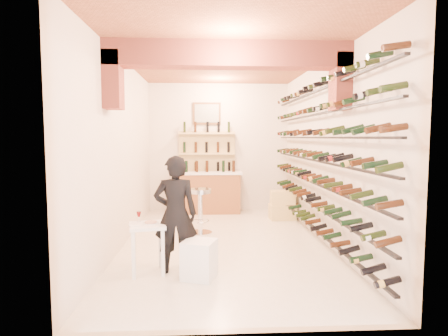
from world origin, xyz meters
name	(u,v)px	position (x,y,z in m)	size (l,w,h in m)	color
ground	(225,243)	(0.00, 0.00, 0.00)	(6.00, 6.00, 0.00)	beige
room_shell	(226,113)	(0.00, -0.26, 2.25)	(3.52, 6.02, 3.21)	beige
wine_rack	(312,155)	(1.53, 0.00, 1.55)	(0.32, 5.70, 2.56)	black
back_counter	(207,191)	(-0.30, 2.65, 0.53)	(1.70, 0.62, 1.29)	#93582D
back_shelving	(207,165)	(-0.30, 2.89, 1.17)	(1.40, 0.31, 2.73)	tan
tasting_table	(147,233)	(-1.13, -1.37, 0.56)	(0.56, 0.56, 0.83)	white
white_stool	(199,259)	(-0.42, -1.59, 0.25)	(0.40, 0.40, 0.50)	white
person	(175,214)	(-0.75, -1.35, 0.81)	(0.59, 0.39, 1.61)	black
chrome_barstool	(200,208)	(-0.44, 0.65, 0.50)	(0.45, 0.45, 0.87)	silver
crate_lower	(282,212)	(1.40, 1.81, 0.17)	(0.57, 0.40, 0.34)	#DAC277
crate_upper	(282,198)	(1.40, 1.81, 0.49)	(0.53, 0.36, 0.31)	#DAC277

